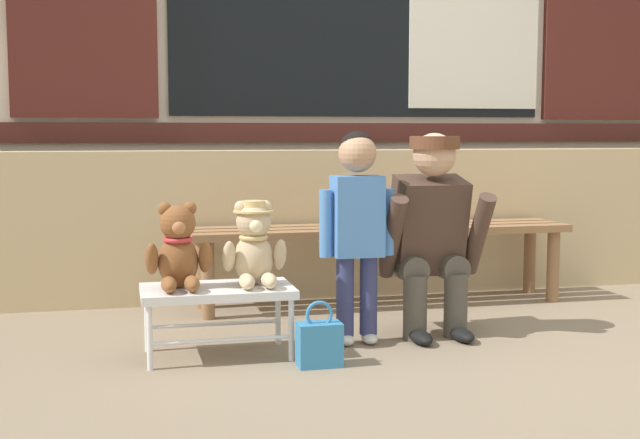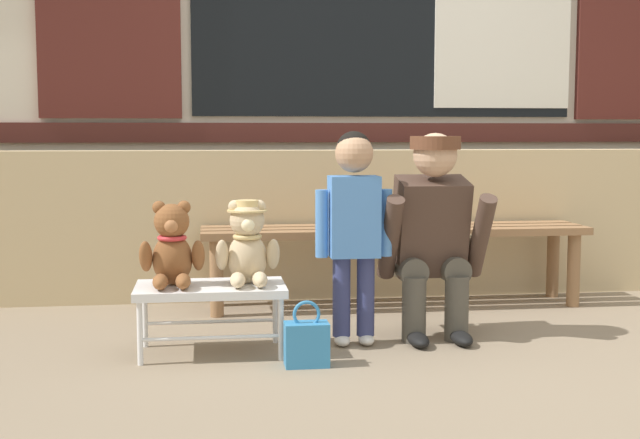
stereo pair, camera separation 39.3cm
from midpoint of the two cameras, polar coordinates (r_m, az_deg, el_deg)
The scene contains 10 objects.
ground_plane at distance 3.77m, azimuth 7.51°, elevation -8.80°, with size 60.00×60.00×0.00m, color #84725B.
brick_low_wall at distance 5.04m, azimuth 1.79°, elevation -0.14°, with size 7.00×0.25×0.85m, color tan.
shop_facade at distance 5.55m, azimuth 0.44°, elevation 12.79°, with size 7.14×0.26×3.20m.
wooden_bench_long at distance 4.66m, azimuth 1.73°, elevation -1.26°, with size 2.10×0.40×0.44m.
small_display_bench at distance 3.66m, azimuth -9.99°, elevation -5.02°, with size 0.64×0.36×0.30m.
teddy_bear_plain at distance 3.63m, azimuth -12.57°, elevation -2.02°, with size 0.28×0.26×0.36m.
teddy_bear_with_hat at distance 3.64m, azimuth -7.54°, elevation -1.74°, with size 0.28×0.27×0.36m.
child_standing at distance 3.78m, azimuth -0.46°, elevation 0.40°, with size 0.35×0.18×0.96m.
adult_crouching at distance 3.98m, azimuth 4.74°, elevation -0.96°, with size 0.50×0.49×0.95m.
handbag_on_ground at distance 3.50m, azimuth -3.30°, elevation -8.31°, with size 0.18×0.11×0.27m.
Camera 1 is at (-1.51, -3.37, 0.95)m, focal length 47.69 mm.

